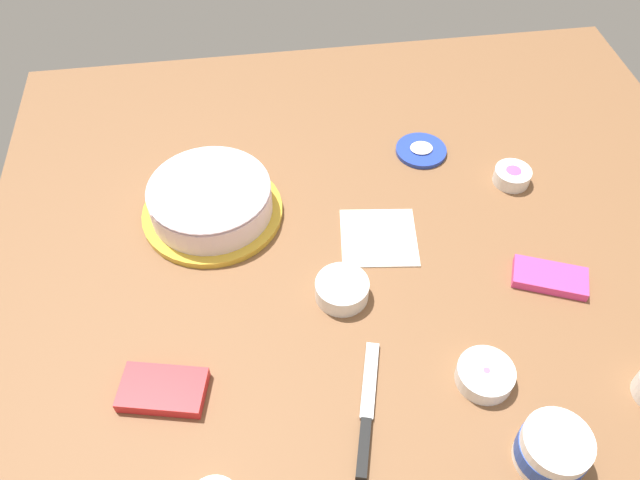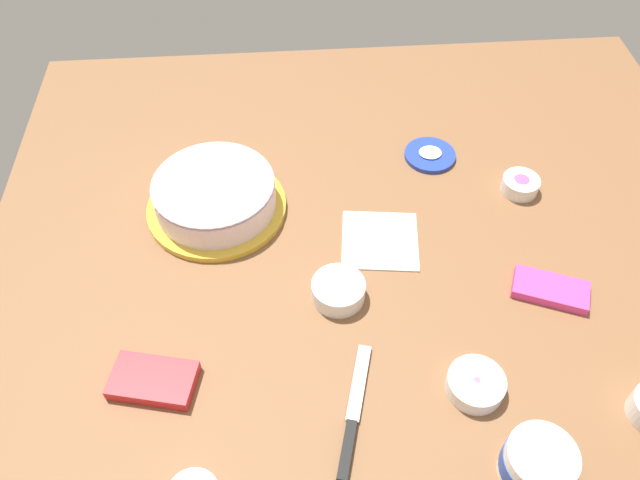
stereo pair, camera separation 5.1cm
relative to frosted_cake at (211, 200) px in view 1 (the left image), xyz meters
The scene contains 11 objects.
ground_plane 0.37m from the frosted_cake, 32.45° to the right, with size 1.54×1.54×0.00m, color brown.
frosted_cake is the anchor object (origin of this frame).
frosting_tub 0.77m from the frosted_cake, 50.16° to the right, with size 0.11×0.11×0.07m.
frosting_tub_lid 0.49m from the frosted_cake, 14.94° to the left, with size 0.11×0.11×0.02m.
spreading_knife 0.54m from the frosted_cake, 64.93° to the right, with size 0.08×0.23×0.01m.
sprinkle_bowl_rainbow 0.64m from the frosted_cake, ahead, with size 0.08×0.08×0.03m.
sprinkle_bowl_green 0.33m from the frosted_cake, 46.32° to the right, with size 0.10×0.10×0.04m.
sprinkle_bowl_pink 0.62m from the frosted_cake, 45.51° to the right, with size 0.10×0.10×0.03m.
candy_box_lower 0.41m from the frosted_cake, 103.35° to the right, with size 0.14×0.08×0.02m, color red.
candy_box_upper 0.68m from the frosted_cake, 22.77° to the right, with size 0.14×0.07×0.02m, color #E53D8E.
paper_napkin 0.35m from the frosted_cake, 18.97° to the right, with size 0.15×0.15×0.01m, color white.
Camera 1 is at (-0.22, -0.71, 0.96)m, focal length 35.38 mm.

